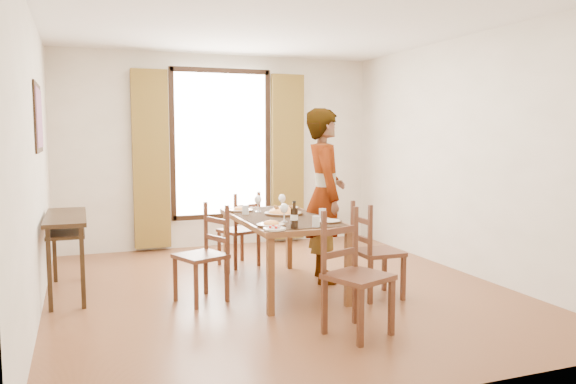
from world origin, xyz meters
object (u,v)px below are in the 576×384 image
object	(u,v)px
dining_table	(281,223)
man	(325,195)
console_table	(66,227)
pasta_platter	(284,210)

from	to	relation	value
dining_table	man	size ratio (longest dim) A/B	0.90
console_table	dining_table	distance (m)	2.14
console_table	man	world-z (taller)	man
pasta_platter	dining_table	bearing A→B (deg)	-122.96
man	pasta_platter	distance (m)	0.51
pasta_platter	console_table	bearing A→B (deg)	168.20
console_table	man	xyz separation A→B (m)	(2.63, -0.39, 0.25)
dining_table	pasta_platter	bearing A→B (deg)	57.04
man	pasta_platter	bearing A→B (deg)	110.22
dining_table	man	xyz separation A→B (m)	(0.56, 0.16, 0.25)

